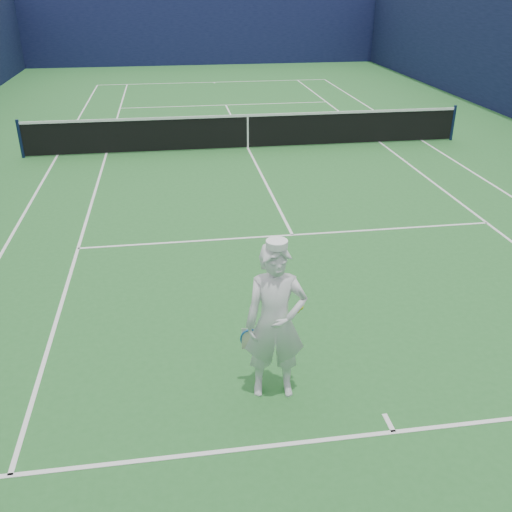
{
  "coord_description": "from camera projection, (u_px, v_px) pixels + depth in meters",
  "views": [
    {
      "loc": [
        -2.26,
        -16.46,
        4.6
      ],
      "look_at": [
        -1.2,
        -9.47,
        1.12
      ],
      "focal_mm": 40.0,
      "sensor_mm": 36.0,
      "label": 1
    }
  ],
  "objects": [
    {
      "name": "windscreen_fence",
      "position": [
        247.0,
        79.0,
        16.05
      ],
      "size": [
        20.12,
        36.12,
        4.0
      ],
      "color": "#10143D",
      "rests_on": "ground"
    },
    {
      "name": "tennis_player",
      "position": [
        275.0,
        322.0,
        6.6
      ],
      "size": [
        0.79,
        0.56,
        2.04
      ],
      "rotation": [
        0.0,
        0.0,
        -0.09
      ],
      "color": "silver",
      "rests_on": "ground"
    },
    {
      "name": "ground",
      "position": [
        248.0,
        148.0,
        16.93
      ],
      "size": [
        80.0,
        80.0,
        0.0
      ],
      "primitive_type": "plane",
      "color": "#27682B",
      "rests_on": "ground"
    },
    {
      "name": "tennis_net",
      "position": [
        248.0,
        130.0,
        16.69
      ],
      "size": [
        12.88,
        0.09,
        1.07
      ],
      "color": "#141E4C",
      "rests_on": "ground"
    },
    {
      "name": "court_markings",
      "position": [
        248.0,
        148.0,
        16.93
      ],
      "size": [
        11.03,
        23.83,
        0.01
      ],
      "color": "white",
      "rests_on": "ground"
    }
  ]
}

